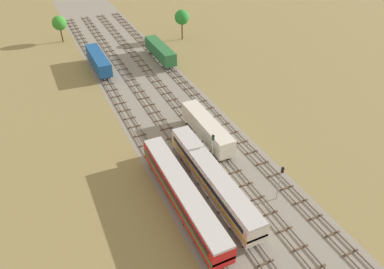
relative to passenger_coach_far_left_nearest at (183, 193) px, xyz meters
The scene contains 15 objects.
ground_plane 25.84m from the passenger_coach_far_left_nearest, 73.47° to the left, with size 480.00×480.00×0.00m, color olive.
ballast_bed 25.84m from the passenger_coach_far_left_nearest, 73.47° to the left, with size 18.63×176.00×0.01m, color gray.
track_far_left 25.76m from the passenger_coach_far_left_nearest, 90.00° to the left, with size 2.40×126.00×0.29m.
track_left 26.22m from the passenger_coach_far_left_nearest, 79.23° to the left, with size 2.40×126.00×0.29m.
track_centre_left 27.55m from the passenger_coach_far_left_nearest, 69.18° to the left, with size 2.40×126.00×0.29m.
track_centre 29.63m from the passenger_coach_far_left_nearest, 60.30° to the left, with size 2.40×126.00×0.29m.
passenger_coach_far_left_nearest is the anchor object (origin of this frame).
passenger_coach_left_near 4.98m from the passenger_coach_far_left_nearest, 11.95° to the left, with size 2.96×22.00×3.80m.
freight_boxcar_centre_left_mid 15.70m from the passenger_coach_far_left_nearest, 51.57° to the left, with size 2.87×14.00×3.60m.
freight_boxcar_centre_midfar 48.72m from the passenger_coach_far_left_nearest, 72.52° to the left, with size 2.87×14.00×3.60m.
freight_boxcar_far_left_far 47.03m from the passenger_coach_far_left_nearest, 89.99° to the left, with size 2.87×14.00×3.60m.
signal_post_nearest 12.86m from the passenger_coach_far_left_nearest, 18.03° to the right, with size 0.28×0.47×5.73m.
signal_post_near 9.39m from the passenger_coach_far_left_nearest, 38.34° to the left, with size 0.28×0.47×5.97m.
lineside_tree_0 69.44m from the passenger_coach_far_left_nearest, 93.95° to the left, with size 3.73×3.73×6.91m.
lineside_tree_1 62.69m from the passenger_coach_far_left_nearest, 66.33° to the left, with size 3.90×3.90×7.96m.
Camera 1 is at (-20.51, 0.18, 35.34)m, focal length 33.92 mm.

